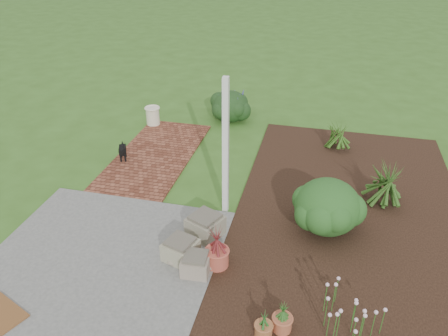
% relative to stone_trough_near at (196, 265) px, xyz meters
% --- Properties ---
extents(ground, '(80.00, 80.00, 0.00)m').
position_rel_stone_trough_near_xyz_m(ground, '(-0.26, 1.58, -0.17)').
color(ground, '#365F1E').
rests_on(ground, ground).
extents(concrete_patio, '(3.50, 3.50, 0.04)m').
position_rel_stone_trough_near_xyz_m(concrete_patio, '(-1.51, -0.17, -0.15)').
color(concrete_patio, '#5D5D5B').
rests_on(concrete_patio, ground).
extents(brick_path, '(1.60, 3.50, 0.04)m').
position_rel_stone_trough_near_xyz_m(brick_path, '(-1.96, 3.33, -0.15)').
color(brick_path, '#5B2B1D').
rests_on(brick_path, ground).
extents(garden_bed, '(4.00, 7.00, 0.03)m').
position_rel_stone_trough_near_xyz_m(garden_bed, '(2.24, 2.08, -0.16)').
color(garden_bed, black).
rests_on(garden_bed, ground).
extents(veranda_post, '(0.10, 0.10, 2.50)m').
position_rel_stone_trough_near_xyz_m(veranda_post, '(0.04, 1.68, 1.08)').
color(veranda_post, white).
rests_on(veranda_post, ground).
extents(stone_trough_near, '(0.43, 0.43, 0.27)m').
position_rel_stone_trough_near_xyz_m(stone_trough_near, '(0.00, 0.00, 0.00)').
color(stone_trough_near, gray).
rests_on(stone_trough_near, concrete_patio).
extents(stone_trough_mid, '(0.57, 0.57, 0.30)m').
position_rel_stone_trough_near_xyz_m(stone_trough_mid, '(-0.32, 0.23, 0.02)').
color(stone_trough_mid, gray).
rests_on(stone_trough_mid, concrete_patio).
extents(stone_trough_far, '(0.66, 0.66, 0.33)m').
position_rel_stone_trough_near_xyz_m(stone_trough_far, '(-0.10, 0.87, 0.03)').
color(stone_trough_far, '#716D55').
rests_on(stone_trough_far, concrete_patio).
extents(black_dog, '(0.26, 0.44, 0.40)m').
position_rel_stone_trough_near_xyz_m(black_dog, '(-2.53, 2.92, 0.10)').
color(black_dog, black).
rests_on(black_dog, brick_path).
extents(cream_ceramic_urn, '(0.42, 0.42, 0.44)m').
position_rel_stone_trough_near_xyz_m(cream_ceramic_urn, '(-2.61, 4.86, 0.09)').
color(cream_ceramic_urn, beige).
rests_on(cream_ceramic_urn, brick_path).
extents(evergreen_shrub, '(1.43, 1.43, 0.93)m').
position_rel_stone_trough_near_xyz_m(evergreen_shrub, '(1.81, 1.54, 0.32)').
color(evergreen_shrub, '#194315').
rests_on(evergreen_shrub, garden_bed).
extents(agapanthus_clump_back, '(1.33, 1.33, 0.91)m').
position_rel_stone_trough_near_xyz_m(agapanthus_clump_back, '(2.79, 2.59, 0.31)').
color(agapanthus_clump_back, '#0D360E').
rests_on(agapanthus_clump_back, garden_bed).
extents(agapanthus_clump_front, '(1.11, 1.11, 0.76)m').
position_rel_stone_trough_near_xyz_m(agapanthus_clump_front, '(1.93, 4.61, 0.23)').
color(agapanthus_clump_front, '#10390E').
rests_on(agapanthus_clump_front, garden_bed).
extents(pink_flower_patch, '(1.15, 1.15, 0.59)m').
position_rel_stone_trough_near_xyz_m(pink_flower_patch, '(2.23, -0.51, 0.15)').
color(pink_flower_patch, '#113D0F').
rests_on(pink_flower_patch, garden_bed).
extents(terracotta_pot_bronze, '(0.42, 0.42, 0.28)m').
position_rel_stone_trough_near_xyz_m(terracotta_pot_bronze, '(0.26, 0.22, -0.00)').
color(terracotta_pot_bronze, '#B7513E').
rests_on(terracotta_pot_bronze, garden_bed).
extents(terracotta_pot_small_left, '(0.31, 0.31, 0.21)m').
position_rel_stone_trough_near_xyz_m(terracotta_pot_small_left, '(1.37, -0.73, -0.04)').
color(terracotta_pot_small_left, '#AB593A').
rests_on(terracotta_pot_small_left, garden_bed).
extents(terracotta_pot_small_right, '(0.22, 0.22, 0.19)m').
position_rel_stone_trough_near_xyz_m(terracotta_pot_small_right, '(1.15, -0.89, -0.05)').
color(terracotta_pot_small_right, '#A15F36').
rests_on(terracotta_pot_small_right, garden_bed).
extents(purple_flowering_bush, '(1.22, 1.22, 0.81)m').
position_rel_stone_trough_near_xyz_m(purple_flowering_bush, '(-0.79, 5.66, 0.23)').
color(purple_flowering_bush, black).
rests_on(purple_flowering_bush, ground).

